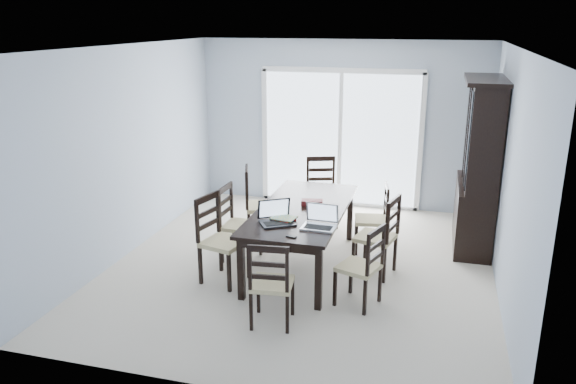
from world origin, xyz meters
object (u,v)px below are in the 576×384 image
chair_left_far (256,196)px  chair_end_near (270,276)px  china_hutch (479,167)px  game_box (312,203)px  dining_table (302,214)px  chair_right_far (378,211)px  chair_right_near (366,258)px  cell_phone (291,237)px  chair_end_far (321,183)px  chair_left_mid (234,215)px  chair_left_near (216,229)px  chair_right_mid (384,228)px  hot_tub (298,156)px  laptop_silver (319,223)px  laptop_dark (278,219)px

chair_left_far → chair_end_near: size_ratio=1.14×
china_hutch → game_box: 2.26m
dining_table → chair_right_far: 1.09m
chair_right_near → cell_phone: 0.80m
chair_end_far → cell_phone: size_ratio=10.66×
chair_right_near → chair_right_far: chair_right_far is taller
chair_right_near → chair_end_near: 1.06m
chair_left_mid → chair_left_far: (0.07, 0.64, 0.05)m
dining_table → chair_left_near: chair_left_near is taller
chair_end_far → chair_end_near: bearing=73.3°
chair_left_near → china_hutch: bearing=136.8°
chair_right_near → chair_right_mid: bearing=12.9°
chair_right_near → chair_left_far: bearing=68.5°
china_hutch → chair_right_near: (-1.15, -2.05, -0.53)m
chair_left_near → chair_end_near: bearing=60.3°
chair_left_mid → cell_phone: bearing=48.4°
chair_end_far → hot_tub: (-0.87, 2.08, -0.13)m
chair_end_near → laptop_silver: chair_end_near is taller
dining_table → chair_right_near: (0.88, -0.80, -0.13)m
game_box → chair_left_far: bearing=149.7°
chair_right_mid → chair_right_near: bearing=-172.7°
chair_left_mid → game_box: chair_left_mid is taller
chair_left_mid → chair_left_far: chair_left_far is taller
chair_left_mid → chair_right_near: bearing=67.3°
chair_left_mid → hot_tub: bearing=-176.3°
chair_left_far → chair_end_far: size_ratio=1.05×
chair_right_near → hot_tub: bearing=41.8°
chair_left_mid → chair_right_mid: chair_right_mid is taller
chair_left_near → chair_right_mid: chair_left_near is taller
laptop_dark → hot_tub: (-0.85, 4.26, -0.35)m
dining_table → china_hutch: china_hutch is taller
chair_right_far → game_box: (-0.73, -0.59, 0.24)m
cell_phone → china_hutch: bearing=61.6°
chair_right_far → laptop_dark: (-0.95, -1.33, 0.26)m
laptop_dark → laptop_silver: 0.46m
chair_left_near → chair_right_near: bearing=97.6°
chair_end_far → game_box: size_ratio=4.40×
china_hutch → chair_right_near: size_ratio=2.14×
laptop_dark → cell_phone: 0.41m
game_box → chair_end_near: bearing=-91.4°
cell_phone → dining_table: bearing=109.6°
chair_right_near → chair_right_mid: (0.09, 0.80, 0.05)m
laptop_silver → chair_right_far: bearing=72.2°
china_hutch → laptop_silver: 2.54m
chair_end_far → chair_right_mid: bearing=104.6°
chair_left_far → chair_right_far: 1.62m
laptop_silver → game_box: laptop_silver is taller
china_hutch → chair_right_near: 2.41m
china_hutch → cell_phone: (-1.91, -2.19, -0.32)m
game_box → china_hutch: bearing=30.3°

